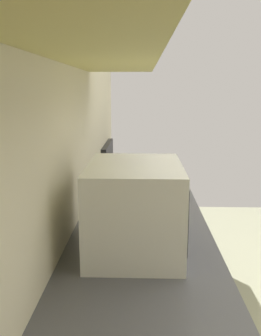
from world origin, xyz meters
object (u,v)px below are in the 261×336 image
microwave (135,207)px  kettle (147,175)px  oven_range (143,216)px  bowl (148,202)px

microwave → kettle: microwave is taller
oven_range → bowl: (-1.09, -0.02, 0.47)m
oven_range → microwave: microwave is taller
microwave → kettle: 0.94m
oven_range → microwave: size_ratio=2.32×
kettle → microwave: bearing=176.5°
microwave → kettle: size_ratio=2.61×
bowl → kettle: 0.44m
kettle → oven_range: bearing=1.6°
microwave → bowl: (0.50, -0.06, -0.13)m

